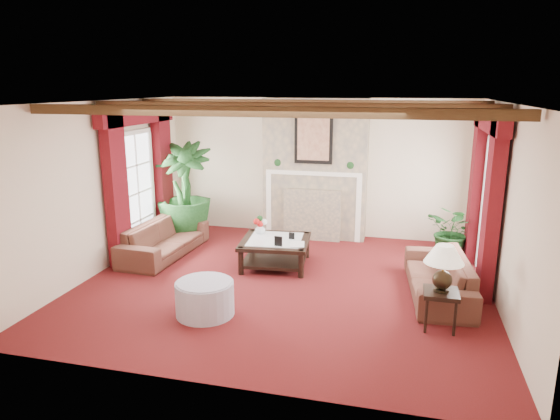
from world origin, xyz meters
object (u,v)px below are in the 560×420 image
(sofa_right, at_px, (439,269))
(ottoman, at_px, (205,298))
(potted_palm, at_px, (185,212))
(side_table, at_px, (440,310))
(coffee_table, at_px, (275,253))
(sofa_left, at_px, (164,233))

(sofa_right, xyz_separation_m, ottoman, (-3.00, -1.40, -0.16))
(potted_palm, bearing_deg, side_table, -30.41)
(sofa_right, height_order, potted_palm, potted_palm)
(potted_palm, bearing_deg, sofa_right, -19.52)
(coffee_table, relative_size, ottoman, 1.44)
(sofa_right, xyz_separation_m, potted_palm, (-4.64, 1.65, 0.14))
(potted_palm, bearing_deg, coffee_table, -26.75)
(sofa_right, distance_m, side_table, 1.07)
(sofa_left, bearing_deg, side_table, -107.50)
(potted_palm, distance_m, coffee_table, 2.35)
(sofa_right, relative_size, coffee_table, 1.83)
(potted_palm, height_order, ottoman, potted_palm)
(potted_palm, relative_size, side_table, 3.98)
(side_table, bearing_deg, sofa_left, 159.50)
(sofa_left, xyz_separation_m, sofa_right, (4.60, -0.65, -0.01))
(sofa_right, distance_m, potted_palm, 4.93)
(potted_palm, distance_m, side_table, 5.35)
(side_table, distance_m, ottoman, 2.98)
(ottoman, bearing_deg, coffee_table, 77.75)
(side_table, bearing_deg, sofa_right, 87.93)
(coffee_table, height_order, side_table, side_table)
(coffee_table, height_order, ottoman, coffee_table)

